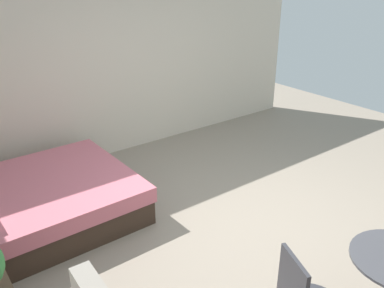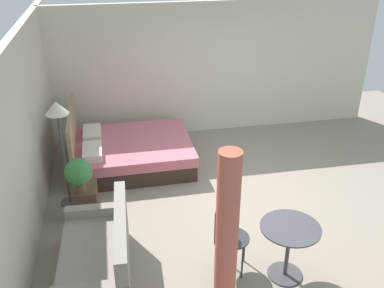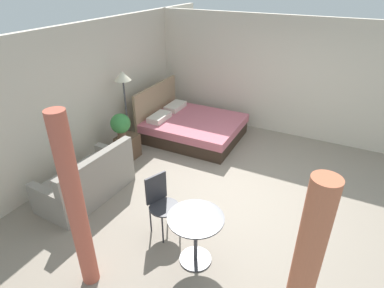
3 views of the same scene
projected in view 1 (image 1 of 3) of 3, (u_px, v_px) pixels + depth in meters
name	position (u px, v px, depth m)	size (l,w,h in m)	color
ground_plane	(250.00, 228.00, 4.54)	(8.60, 9.67, 0.02)	gray
wall_right	(123.00, 65.00, 6.05)	(0.12, 6.67, 2.66)	beige
bed	(32.00, 203.00, 4.51)	(1.76, 2.10, 1.14)	#38281E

